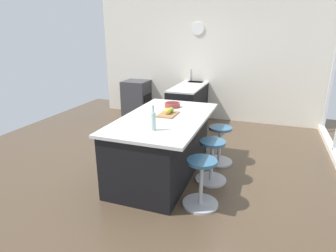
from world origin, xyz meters
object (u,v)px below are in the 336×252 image
object	(u,v)px
apple_green	(171,110)
fruit_bowl	(172,105)
stool_by_window	(219,146)
apple_yellow	(168,111)
water_bottle	(153,120)
oven_range	(137,98)
stool_near_camera	(201,184)
kitchen_island	(162,145)
cutting_board	(168,114)
stool_middle	(212,162)

from	to	relation	value
apple_green	fruit_bowl	world-z (taller)	apple_green
stool_by_window	apple_yellow	bearing A→B (deg)	-51.02
stool_by_window	apple_green	world-z (taller)	apple_green
apple_yellow	fruit_bowl	xyz separation A→B (m)	(-0.47, -0.09, -0.02)
apple_yellow	apple_green	bearing A→B (deg)	165.78
stool_by_window	water_bottle	distance (m)	1.55
oven_range	stool_near_camera	bearing A→B (deg)	36.31
kitchen_island	stool_near_camera	distance (m)	0.99
cutting_board	fruit_bowl	size ratio (longest dim) A/B	1.46
stool_middle	cutting_board	size ratio (longest dim) A/B	1.70
stool_by_window	stool_near_camera	bearing A→B (deg)	0.00
oven_range	cutting_board	distance (m)	3.23
cutting_board	kitchen_island	bearing A→B (deg)	-30.73
stool_middle	stool_near_camera	distance (m)	0.63
stool_by_window	cutting_board	bearing A→B (deg)	-52.29
stool_near_camera	stool_middle	bearing A→B (deg)	180.00
stool_near_camera	kitchen_island	bearing A→B (deg)	-130.26
stool_near_camera	water_bottle	xyz separation A→B (m)	(-0.06, -0.63, 0.72)
stool_middle	apple_green	distance (m)	0.95
stool_by_window	apple_yellow	distance (m)	1.10
cutting_board	apple_green	xyz separation A→B (m)	(-0.06, 0.03, 0.05)
kitchen_island	apple_green	xyz separation A→B (m)	(-0.16, 0.09, 0.50)
stool_middle	fruit_bowl	world-z (taller)	fruit_bowl
cutting_board	water_bottle	bearing A→B (deg)	4.49
kitchen_island	apple_green	world-z (taller)	apple_green
kitchen_island	water_bottle	distance (m)	0.81
water_bottle	fruit_bowl	distance (m)	1.14
stool_middle	water_bottle	size ratio (longest dim) A/B	1.95
stool_by_window	water_bottle	bearing A→B (deg)	-27.64
fruit_bowl	water_bottle	bearing A→B (deg)	7.16
apple_yellow	stool_middle	bearing A→B (deg)	83.21
apple_yellow	apple_green	world-z (taller)	apple_yellow
stool_near_camera	apple_yellow	size ratio (longest dim) A/B	6.92
cutting_board	apple_yellow	bearing A→B (deg)	13.33
oven_range	cutting_board	xyz separation A→B (m)	(2.64, 1.79, 0.46)
stool_near_camera	water_bottle	bearing A→B (deg)	-95.06
oven_range	apple_yellow	world-z (taller)	apple_yellow
apple_yellow	water_bottle	size ratio (longest dim) A/B	0.28
apple_green	water_bottle	bearing A→B (deg)	2.11
stool_middle	apple_yellow	distance (m)	0.96
oven_range	cutting_board	size ratio (longest dim) A/B	2.41
stool_by_window	cutting_board	world-z (taller)	cutting_board
stool_by_window	stool_near_camera	distance (m)	1.27
stool_near_camera	apple_yellow	xyz separation A→B (m)	(-0.72, -0.68, 0.66)
apple_green	stool_by_window	bearing A→B (deg)	125.33
stool_middle	oven_range	bearing A→B (deg)	-137.86
stool_by_window	water_bottle	world-z (taller)	water_bottle
stool_by_window	apple_yellow	world-z (taller)	apple_yellow
stool_middle	fruit_bowl	bearing A→B (deg)	-125.41
kitchen_island	fruit_bowl	distance (m)	0.73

